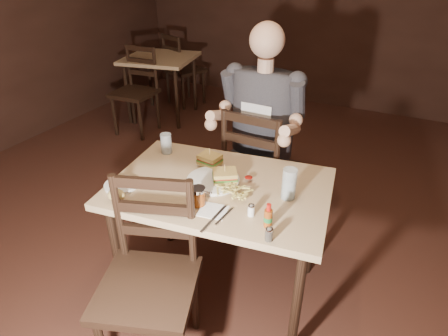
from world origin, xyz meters
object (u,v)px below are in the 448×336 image
at_px(bg_table, 160,64).
at_px(diner, 261,104).
at_px(chair_far, 260,170).
at_px(side_plate, 121,186).
at_px(glass_right, 289,184).
at_px(syrup_dispenser, 198,196).
at_px(glass_left, 166,143).
at_px(dinner_plate, 213,181).
at_px(main_table, 220,198).
at_px(chair_near, 147,288).
at_px(bg_chair_far, 185,70).
at_px(hot_sauce, 268,215).
at_px(bg_chair_near, 134,93).

xyz_separation_m(bg_table, diner, (1.94, -1.62, 0.33)).
height_order(chair_far, side_plate, chair_far).
xyz_separation_m(glass_right, syrup_dispenser, (-0.38, -0.26, -0.03)).
bearing_deg(glass_left, dinner_plate, -23.09).
relative_size(main_table, side_plate, 7.23).
bearing_deg(syrup_dispenser, chair_near, -111.16).
relative_size(bg_chair_far, hot_sauce, 7.70).
distance_m(bg_table, chair_near, 3.39).
xyz_separation_m(main_table, syrup_dispenser, (-0.01, -0.21, 0.13)).
relative_size(chair_far, glass_right, 6.00).
bearing_deg(hot_sauce, syrup_dispenser, 178.70).
bearing_deg(side_plate, chair_near, -40.49).
bearing_deg(chair_far, side_plate, 66.54).
distance_m(diner, hot_sauce, 0.95).
height_order(bg_chair_near, syrup_dispenser, bg_chair_near).
bearing_deg(hot_sauce, chair_near, -142.58).
height_order(diner, hot_sauce, diner).
relative_size(chair_far, glass_left, 7.90).
distance_m(bg_chair_far, diner, 2.96).
bearing_deg(bg_table, side_plate, -59.02).
relative_size(main_table, bg_chair_near, 1.31).
bearing_deg(bg_chair_near, bg_table, 87.37).
distance_m(chair_far, glass_right, 0.83).
distance_m(diner, glass_right, 0.73).
bearing_deg(bg_chair_near, dinner_plate, -44.01).
relative_size(syrup_dispenser, side_plate, 0.56).
bearing_deg(side_plate, dinner_plate, 31.62).
bearing_deg(bg_chair_near, main_table, -43.49).
height_order(bg_table, side_plate, side_plate).
bearing_deg(side_plate, glass_right, 19.83).
bearing_deg(chair_near, glass_left, 97.11).
bearing_deg(dinner_plate, glass_left, 156.91).
distance_m(main_table, side_plate, 0.54).
bearing_deg(dinner_plate, bg_table, 130.61).
relative_size(dinner_plate, hot_sauce, 2.28).
distance_m(hot_sauce, side_plate, 0.82).
bearing_deg(bg_chair_near, glass_left, -47.91).
height_order(bg_chair_near, glass_left, bg_chair_near).
bearing_deg(main_table, side_plate, -151.68).
bearing_deg(glass_right, glass_left, 170.45).
bearing_deg(glass_right, bg_chair_far, 130.30).
bearing_deg(diner, bg_chair_near, 152.94).
distance_m(diner, syrup_dispenser, 0.87).
xyz_separation_m(main_table, side_plate, (-0.47, -0.25, 0.09)).
distance_m(chair_far, side_plate, 1.08).
distance_m(bg_table, bg_chair_near, 0.59).
distance_m(bg_chair_far, dinner_plate, 3.41).
bearing_deg(glass_left, side_plate, -89.40).
height_order(glass_left, syrup_dispenser, glass_left).
xyz_separation_m(chair_far, syrup_dispenser, (0.01, -0.90, 0.32)).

